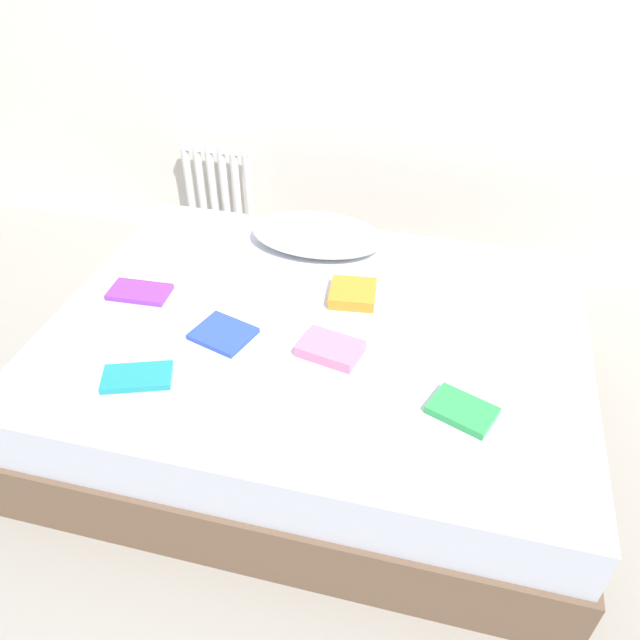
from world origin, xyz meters
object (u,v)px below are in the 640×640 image
pillow (318,234)px  textbook_pink (330,349)px  bed (317,373)px  textbook_green (462,410)px  textbook_orange (353,293)px  textbook_purple (140,292)px  textbook_teal (137,377)px  radiator (219,189)px  textbook_blue (223,334)px

pillow → textbook_pink: bearing=-72.1°
bed → textbook_green: (0.55, -0.32, 0.27)m
textbook_orange → textbook_pink: 0.34m
pillow → textbook_purple: bearing=-139.0°
bed → textbook_teal: bearing=-139.6°
textbook_orange → textbook_pink: textbook_orange is taller
radiator → textbook_blue: bearing=-67.4°
textbook_pink → bed: bearing=132.7°
pillow → textbook_pink: (0.22, -0.67, -0.04)m
radiator → textbook_teal: size_ratio=2.26×
bed → pillow: (-0.13, 0.53, 0.31)m
textbook_teal → textbook_pink: textbook_pink is taller
radiator → textbook_teal: radiator is taller
textbook_orange → textbook_pink: (-0.01, -0.34, -0.00)m
textbook_teal → textbook_purple: textbook_teal is taller
bed → textbook_blue: (-0.31, -0.15, 0.26)m
textbook_teal → textbook_orange: size_ratio=1.29×
textbook_purple → bed: bearing=-3.8°
bed → pillow: size_ratio=3.44×
pillow → textbook_teal: 1.03m
textbook_blue → textbook_teal: bearing=-107.4°
textbook_blue → textbook_orange: size_ratio=1.15×
radiator → textbook_green: bearing=-46.9°
textbook_blue → textbook_purple: 0.44m
bed → textbook_green: 0.70m
pillow → textbook_pink: 0.71m
textbook_purple → textbook_orange: 0.84m
textbook_teal → textbook_orange: (0.61, 0.62, 0.01)m
radiator → textbook_orange: (0.97, -1.01, 0.16)m
textbook_teal → textbook_blue: textbook_teal is taller
textbook_blue → textbook_pink: bearing=17.7°
textbook_purple → textbook_green: 1.32m
textbook_blue → textbook_orange: 0.53m
pillow → textbook_teal: size_ratio=2.55×
textbook_teal → textbook_blue: bearing=35.5°
bed → pillow: 0.63m
textbook_purple → textbook_pink: bearing=-13.9°
textbook_teal → textbook_purple: (-0.22, 0.44, -0.00)m
radiator → textbook_orange: bearing=-46.1°
textbook_teal → textbook_pink: size_ratio=1.08×
bed → textbook_green: size_ratio=10.04×
textbook_green → textbook_blue: bearing=-169.9°
bed → radiator: radiator is taller
textbook_teal → textbook_green: bearing=-14.1°
textbook_purple → textbook_orange: size_ratio=1.33×
textbook_green → textbook_orange: 0.69m
textbook_purple → pillow: bearing=38.1°
pillow → textbook_blue: bearing=-105.0°
textbook_green → textbook_pink: textbook_pink is taller
textbook_teal → bed: bearing=20.5°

